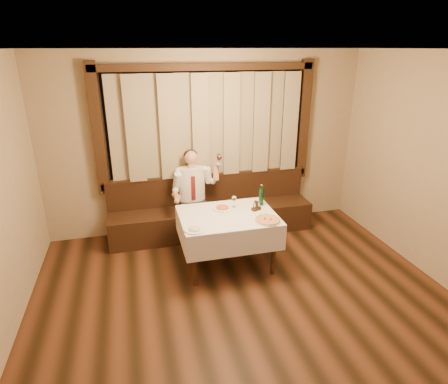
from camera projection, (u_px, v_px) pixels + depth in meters
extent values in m
cube|color=black|center=(272.00, 355.00, 3.67)|extent=(5.00, 6.00, 0.01)
cube|color=silver|center=(290.00, 50.00, 2.65)|extent=(5.00, 6.00, 0.01)
cube|color=tan|center=(207.00, 144.00, 5.87)|extent=(5.00, 0.01, 2.80)
cube|color=black|center=(207.00, 125.00, 5.74)|extent=(3.00, 0.02, 1.60)
cube|color=orange|center=(162.00, 147.00, 5.68)|extent=(0.50, 0.01, 0.40)
cube|color=black|center=(208.00, 178.00, 6.01)|extent=(3.30, 0.12, 0.10)
cube|color=black|center=(206.00, 67.00, 5.40)|extent=(3.30, 0.12, 0.10)
cube|color=black|center=(97.00, 131.00, 5.34)|extent=(0.16, 0.12, 1.90)
cube|color=black|center=(303.00, 121.00, 6.07)|extent=(0.16, 0.12, 1.90)
cube|color=#90835C|center=(208.00, 126.00, 5.65)|extent=(2.90, 0.08, 1.55)
cube|color=black|center=(212.00, 220.00, 6.00)|extent=(3.20, 0.60, 0.45)
cube|color=black|center=(208.00, 189.00, 6.06)|extent=(3.20, 0.12, 0.45)
cube|color=black|center=(208.00, 174.00, 5.97)|extent=(3.20, 0.14, 0.04)
cylinder|color=black|center=(195.00, 261.00, 4.62)|extent=(0.06, 0.06, 0.71)
cylinder|color=black|center=(274.00, 250.00, 4.86)|extent=(0.06, 0.06, 0.71)
cylinder|color=black|center=(185.00, 234.00, 5.29)|extent=(0.06, 0.06, 0.71)
cylinder|color=black|center=(255.00, 225.00, 5.53)|extent=(0.06, 0.06, 0.71)
cube|color=black|center=(228.00, 216.00, 4.94)|extent=(1.20, 0.90, 0.04)
cube|color=white|center=(228.00, 215.00, 4.93)|extent=(1.26, 0.96, 0.01)
cube|color=white|center=(238.00, 244.00, 4.56)|extent=(1.26, 0.01, 0.35)
cube|color=white|center=(219.00, 212.00, 5.43)|extent=(1.26, 0.01, 0.35)
cube|color=white|center=(181.00, 232.00, 4.85)|extent=(0.01, 0.96, 0.35)
cube|color=white|center=(272.00, 222.00, 5.14)|extent=(0.01, 0.96, 0.35)
cylinder|color=white|center=(268.00, 221.00, 4.74)|extent=(0.34, 0.34, 0.01)
cylinder|color=#C2531D|center=(268.00, 220.00, 4.74)|extent=(0.31, 0.31, 0.01)
torus|color=tan|center=(268.00, 220.00, 4.74)|extent=(0.32, 0.32, 0.02)
sphere|color=black|center=(265.00, 219.00, 4.75)|extent=(0.02, 0.02, 0.02)
sphere|color=black|center=(271.00, 219.00, 4.74)|extent=(0.02, 0.02, 0.02)
cylinder|color=white|center=(222.00, 208.00, 5.09)|extent=(0.28, 0.28, 0.02)
ellipsoid|color=#C34A1F|center=(222.00, 205.00, 5.07)|extent=(0.17, 0.17, 0.08)
cylinder|color=white|center=(195.00, 230.00, 4.50)|extent=(0.25, 0.25, 0.02)
ellipsoid|color=beige|center=(195.00, 227.00, 4.48)|extent=(0.15, 0.15, 0.07)
cylinder|color=#0F4A22|center=(261.00, 197.00, 5.18)|extent=(0.07, 0.07, 0.25)
cylinder|color=#0F4A22|center=(262.00, 187.00, 5.13)|extent=(0.03, 0.03, 0.06)
cylinder|color=silver|center=(262.00, 185.00, 5.12)|extent=(0.03, 0.03, 0.01)
cylinder|color=white|center=(234.00, 207.00, 5.15)|extent=(0.06, 0.06, 0.01)
cylinder|color=white|center=(234.00, 204.00, 5.13)|extent=(0.01, 0.01, 0.09)
ellipsoid|color=white|center=(234.00, 198.00, 5.10)|extent=(0.07, 0.07, 0.08)
cube|color=black|center=(256.00, 209.00, 5.05)|extent=(0.14, 0.11, 0.04)
cube|color=black|center=(256.00, 204.00, 5.03)|extent=(0.04, 0.06, 0.09)
cylinder|color=white|center=(254.00, 206.00, 5.02)|extent=(0.03, 0.03, 0.07)
cylinder|color=silver|center=(254.00, 203.00, 5.00)|extent=(0.04, 0.04, 0.01)
cylinder|color=white|center=(258.00, 205.00, 5.06)|extent=(0.03, 0.03, 0.07)
cylinder|color=silver|center=(258.00, 202.00, 5.04)|extent=(0.04, 0.04, 0.01)
cube|color=black|center=(194.00, 207.00, 5.72)|extent=(0.38, 0.43, 0.15)
cube|color=black|center=(190.00, 232.00, 5.62)|extent=(0.11, 0.11, 0.45)
cube|color=black|center=(204.00, 230.00, 5.67)|extent=(0.11, 0.11, 0.45)
ellipsoid|color=white|center=(192.00, 184.00, 5.73)|extent=(0.40, 0.25, 0.52)
cube|color=maroon|center=(193.00, 188.00, 5.62)|extent=(0.06, 0.01, 0.38)
cylinder|color=tan|center=(191.00, 165.00, 5.62)|extent=(0.10, 0.10, 0.08)
sphere|color=tan|center=(191.00, 157.00, 5.58)|extent=(0.20, 0.20, 0.20)
ellipsoid|color=black|center=(190.00, 155.00, 5.59)|extent=(0.21, 0.21, 0.16)
sphere|color=white|center=(179.00, 172.00, 5.61)|extent=(0.12, 0.12, 0.12)
sphere|color=white|center=(204.00, 170.00, 5.70)|extent=(0.12, 0.12, 0.12)
sphere|color=tan|center=(177.00, 201.00, 5.35)|extent=(0.08, 0.08, 0.08)
sphere|color=tan|center=(218.00, 164.00, 5.55)|extent=(0.09, 0.09, 0.09)
cylinder|color=white|center=(219.00, 162.00, 5.51)|extent=(0.01, 0.01, 0.11)
ellipsoid|color=white|center=(219.00, 157.00, 5.48)|extent=(0.08, 0.08, 0.10)
ellipsoid|color=#4C070F|center=(219.00, 158.00, 5.49)|extent=(0.06, 0.06, 0.06)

